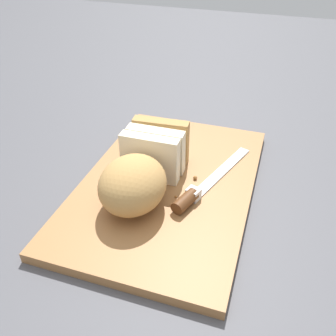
{
  "coord_description": "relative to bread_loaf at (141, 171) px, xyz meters",
  "views": [
    {
      "loc": [
        -0.52,
        -0.18,
        0.44
      ],
      "look_at": [
        0.0,
        0.0,
        0.05
      ],
      "focal_mm": 39.03,
      "sensor_mm": 36.0,
      "label": 1
    }
  ],
  "objects": [
    {
      "name": "crumb_stray_left",
      "position": [
        -0.01,
        0.03,
        -0.04
      ],
      "size": [
        0.0,
        0.0,
        0.0
      ],
      "primitive_type": "sphere",
      "color": "#996633",
      "rests_on": "cutting_board"
    },
    {
      "name": "crumb_near_knife",
      "position": [
        0.0,
        -0.06,
        -0.04
      ],
      "size": [
        0.0,
        0.0,
        0.0
      ],
      "primitive_type": "sphere",
      "color": "#996633",
      "rests_on": "cutting_board"
    },
    {
      "name": "cutting_board",
      "position": [
        0.04,
        -0.03,
        -0.05
      ],
      "size": [
        0.48,
        0.32,
        0.02
      ],
      "primitive_type": "cube",
      "rotation": [
        0.0,
        0.0,
        0.02
      ],
      "color": "#9E6B3D",
      "rests_on": "ground_plane"
    },
    {
      "name": "crumb_near_loaf",
      "position": [
        0.07,
        -0.08,
        -0.04
      ],
      "size": [
        0.01,
        0.01,
        0.01
      ],
      "primitive_type": "sphere",
      "color": "#996633",
      "rests_on": "cutting_board"
    },
    {
      "name": "ground_plane",
      "position": [
        0.04,
        -0.03,
        -0.06
      ],
      "size": [
        3.0,
        3.0,
        0.0
      ],
      "primitive_type": "plane",
      "color": "#4C4C51"
    },
    {
      "name": "bread_loaf",
      "position": [
        0.0,
        0.0,
        0.0
      ],
      "size": [
        0.24,
        0.12,
        0.09
      ],
      "rotation": [
        0.0,
        0.0,
        0.06
      ],
      "color": "tan",
      "rests_on": "cutting_board"
    },
    {
      "name": "bread_knife",
      "position": [
        0.02,
        -0.1,
        -0.04
      ],
      "size": [
        0.25,
        0.1,
        0.02
      ],
      "rotation": [
        0.0,
        0.0,
        -0.31
      ],
      "color": "silver",
      "rests_on": "cutting_board"
    }
  ]
}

